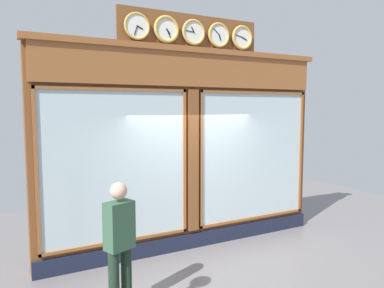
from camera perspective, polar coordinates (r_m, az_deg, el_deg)
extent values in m
cube|color=brown|center=(6.92, -0.59, -1.21)|extent=(5.58, 0.30, 3.61)
cube|color=#191E33|center=(7.17, 0.08, -14.68)|extent=(5.58, 0.08, 0.28)
cube|color=brown|center=(6.74, 0.16, 11.40)|extent=(5.47, 0.08, 0.60)
cube|color=brown|center=(6.80, 0.08, 14.33)|extent=(5.70, 0.20, 0.10)
cube|color=silver|center=(7.57, 9.58, -1.86)|extent=(2.44, 0.02, 2.50)
cube|color=brown|center=(7.50, 9.83, 7.86)|extent=(2.54, 0.04, 0.05)
cube|color=brown|center=(7.82, 9.51, -11.19)|extent=(2.54, 0.04, 0.05)
cube|color=brown|center=(8.37, 16.42, -1.29)|extent=(0.05, 0.04, 2.60)
cube|color=brown|center=(6.86, 1.43, -2.54)|extent=(0.05, 0.04, 2.60)
cube|color=silver|center=(6.26, -11.49, -3.45)|extent=(2.44, 0.02, 2.50)
cube|color=brown|center=(6.17, -11.67, 8.32)|extent=(2.54, 0.04, 0.05)
cube|color=brown|center=(6.56, -11.22, -14.57)|extent=(2.54, 0.04, 0.05)
cube|color=brown|center=(6.00, -22.92, -4.17)|extent=(0.05, 0.04, 2.60)
cube|color=brown|center=(6.70, -1.18, -2.75)|extent=(0.05, 0.04, 2.60)
cube|color=brown|center=(6.78, 0.12, -2.64)|extent=(0.20, 0.10, 2.60)
cube|color=brown|center=(6.89, -0.08, 16.77)|extent=(2.75, 0.06, 0.65)
cylinder|color=white|center=(7.37, 7.76, 15.98)|extent=(0.37, 0.02, 0.37)
torus|color=gold|center=(7.37, 7.78, 15.99)|extent=(0.46, 0.06, 0.46)
cube|color=black|center=(7.38, 8.13, 15.80)|extent=(0.10, 0.01, 0.06)
cube|color=black|center=(7.32, 7.33, 16.21)|extent=(0.16, 0.01, 0.05)
sphere|color=black|center=(7.36, 7.85, 16.00)|extent=(0.02, 0.02, 0.02)
cylinder|color=white|center=(7.08, 4.16, 16.45)|extent=(0.37, 0.02, 0.37)
torus|color=gold|center=(7.08, 4.18, 16.46)|extent=(0.45, 0.05, 0.45)
cube|color=black|center=(7.07, 4.34, 16.07)|extent=(0.05, 0.01, 0.10)
cube|color=black|center=(7.05, 3.80, 16.93)|extent=(0.13, 0.01, 0.11)
sphere|color=black|center=(7.07, 4.24, 16.47)|extent=(0.02, 0.02, 0.02)
cylinder|color=white|center=(6.82, 0.25, 16.89)|extent=(0.37, 0.02, 0.37)
torus|color=gold|center=(6.81, 0.27, 16.89)|extent=(0.46, 0.05, 0.46)
cube|color=black|center=(6.80, 0.12, 17.29)|extent=(0.07, 0.01, 0.10)
cube|color=black|center=(6.77, -0.30, 17.03)|extent=(0.16, 0.01, 0.03)
sphere|color=black|center=(6.80, 0.33, 16.91)|extent=(0.02, 0.02, 0.02)
cylinder|color=white|center=(6.59, -3.97, 17.27)|extent=(0.37, 0.02, 0.37)
torus|color=gold|center=(6.58, -3.96, 17.28)|extent=(0.47, 0.06, 0.47)
cube|color=black|center=(6.58, -3.66, 16.93)|extent=(0.08, 0.01, 0.09)
cube|color=black|center=(6.57, -3.62, 16.67)|extent=(0.08, 0.01, 0.15)
sphere|color=black|center=(6.57, -3.91, 17.30)|extent=(0.02, 0.02, 0.02)
cylinder|color=white|center=(6.39, -8.49, 17.59)|extent=(0.37, 0.02, 0.37)
torus|color=gold|center=(6.39, -8.48, 17.60)|extent=(0.45, 0.04, 0.45)
cube|color=black|center=(6.39, -8.04, 17.40)|extent=(0.10, 0.01, 0.06)
cube|color=black|center=(6.36, -8.67, 16.97)|extent=(0.06, 0.01, 0.15)
sphere|color=black|center=(6.38, -8.44, 17.62)|extent=(0.02, 0.02, 0.02)
cylinder|color=#1C2F21|center=(5.12, -11.97, -20.16)|extent=(0.14, 0.14, 0.82)
cylinder|color=#1C2F21|center=(5.23, -10.10, -19.55)|extent=(0.14, 0.14, 0.82)
cube|color=#33563D|center=(4.91, -11.18, -12.24)|extent=(0.41, 0.33, 0.62)
sphere|color=tan|center=(4.79, -11.29, -7.11)|extent=(0.22, 0.22, 0.22)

